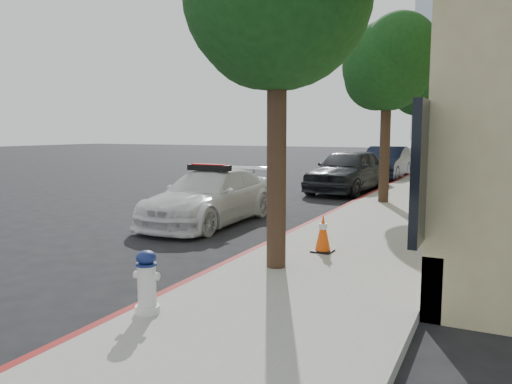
{
  "coord_description": "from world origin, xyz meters",
  "views": [
    {
      "loc": [
        5.94,
        -8.97,
        2.26
      ],
      "look_at": [
        1.45,
        0.25,
        1.0
      ],
      "focal_mm": 35.0,
      "sensor_mm": 36.0,
      "label": 1
    }
  ],
  "objects_px": {
    "fire_hydrant": "(147,283)",
    "traffic_cone": "(323,233)",
    "parked_car_mid": "(348,170)",
    "police_car": "(210,197)",
    "parked_car_far": "(386,163)"
  },
  "relations": [
    {
      "from": "police_car",
      "to": "traffic_cone",
      "type": "height_order",
      "value": "police_car"
    },
    {
      "from": "traffic_cone",
      "to": "parked_car_far",
      "type": "bearing_deg",
      "value": 97.53
    },
    {
      "from": "police_car",
      "to": "parked_car_far",
      "type": "distance_m",
      "value": 13.43
    },
    {
      "from": "parked_car_far",
      "to": "fire_hydrant",
      "type": "xyz_separation_m",
      "value": [
        1.16,
        -19.24,
        -0.25
      ]
    },
    {
      "from": "police_car",
      "to": "parked_car_far",
      "type": "xyz_separation_m",
      "value": [
        1.58,
        13.33,
        0.11
      ]
    },
    {
      "from": "fire_hydrant",
      "to": "traffic_cone",
      "type": "relative_size",
      "value": 1.12
    },
    {
      "from": "parked_car_far",
      "to": "fire_hydrant",
      "type": "distance_m",
      "value": 19.27
    },
    {
      "from": "fire_hydrant",
      "to": "traffic_cone",
      "type": "xyz_separation_m",
      "value": [
        0.89,
        3.74,
        -0.04
      ]
    },
    {
      "from": "parked_car_mid",
      "to": "fire_hydrant",
      "type": "bearing_deg",
      "value": -78.66
    },
    {
      "from": "parked_car_far",
      "to": "parked_car_mid",
      "type": "bearing_deg",
      "value": -91.73
    },
    {
      "from": "police_car",
      "to": "traffic_cone",
      "type": "relative_size",
      "value": 6.81
    },
    {
      "from": "police_car",
      "to": "parked_car_mid",
      "type": "relative_size",
      "value": 0.95
    },
    {
      "from": "fire_hydrant",
      "to": "parked_car_mid",
      "type": "bearing_deg",
      "value": 85.29
    },
    {
      "from": "parked_car_far",
      "to": "traffic_cone",
      "type": "distance_m",
      "value": 15.63
    },
    {
      "from": "parked_car_mid",
      "to": "parked_car_far",
      "type": "bearing_deg",
      "value": 93.23
    }
  ]
}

